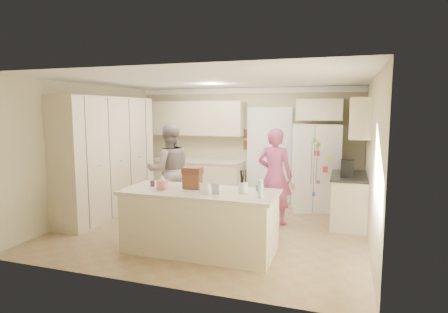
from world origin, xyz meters
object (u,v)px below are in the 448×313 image
(refrigerator, at_px, (315,168))
(utensil_crock, at_px, (243,188))
(tissue_box, at_px, (162,185))
(dollhouse_body, at_px, (193,181))
(island_base, at_px, (200,222))
(teen_boy, at_px, (169,170))
(coffee_maker, at_px, (347,168))
(teen_girl, at_px, (275,176))

(refrigerator, bearing_deg, utensil_crock, -119.31)
(tissue_box, bearing_deg, dollhouse_body, 26.57)
(tissue_box, bearing_deg, island_base, 10.30)
(teen_boy, bearing_deg, coffee_maker, 151.75)
(refrigerator, distance_m, tissue_box, 3.62)
(utensil_crock, bearing_deg, dollhouse_body, 176.42)
(coffee_maker, bearing_deg, dollhouse_body, -140.71)
(refrigerator, distance_m, dollhouse_body, 3.24)
(island_base, height_order, tissue_box, tissue_box)
(utensil_crock, distance_m, teen_girl, 1.69)
(utensil_crock, bearing_deg, refrigerator, 75.11)
(island_base, height_order, teen_girl, teen_girl)
(coffee_maker, height_order, island_base, coffee_maker)
(utensil_crock, height_order, teen_girl, teen_girl)
(coffee_maker, relative_size, tissue_box, 2.14)
(tissue_box, bearing_deg, teen_boy, 113.51)
(coffee_maker, bearing_deg, utensil_crock, -127.12)
(tissue_box, bearing_deg, utensil_crock, 7.13)
(utensil_crock, xyz_separation_m, dollhouse_body, (-0.80, 0.05, 0.04))
(coffee_maker, xyz_separation_m, tissue_box, (-2.60, -2.00, -0.07))
(refrigerator, height_order, teen_boy, teen_boy)
(refrigerator, xyz_separation_m, dollhouse_body, (-1.57, -2.84, 0.14))
(dollhouse_body, bearing_deg, island_base, -33.69)
(refrigerator, xyz_separation_m, island_base, (-1.42, -2.94, -0.46))
(tissue_box, height_order, teen_girl, teen_girl)
(island_base, relative_size, teen_girl, 1.23)
(teen_boy, xyz_separation_m, teen_girl, (2.09, 0.10, -0.02))
(coffee_maker, relative_size, island_base, 0.14)
(coffee_maker, relative_size, teen_boy, 0.17)
(refrigerator, height_order, tissue_box, refrigerator)
(coffee_maker, height_order, utensil_crock, coffee_maker)
(island_base, xyz_separation_m, teen_boy, (-1.30, 1.63, 0.47))
(island_base, distance_m, dollhouse_body, 0.62)
(coffee_maker, height_order, teen_boy, teen_boy)
(island_base, bearing_deg, teen_girl, 65.37)
(island_base, bearing_deg, coffee_maker, 42.83)
(refrigerator, bearing_deg, teen_boy, -168.66)
(island_base, relative_size, tissue_box, 15.71)
(island_base, bearing_deg, tissue_box, -169.70)
(island_base, height_order, utensil_crock, utensil_crock)
(utensil_crock, relative_size, dollhouse_body, 0.58)
(island_base, distance_m, tissue_box, 0.79)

